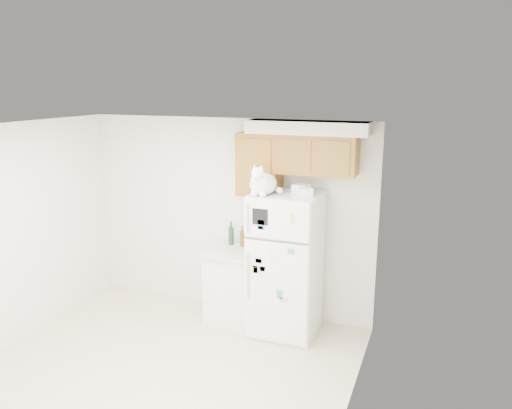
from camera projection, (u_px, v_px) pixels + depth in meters
The scene contains 9 objects.
ground_plane at pixel (147, 388), 4.90m from camera, with size 3.80×4.00×0.01m, color beige.
room_shell at pixel (163, 218), 4.69m from camera, with size 3.84×4.04×2.52m.
refrigerator at pixel (286, 264), 5.84m from camera, with size 0.76×0.78×1.70m.
base_counter at pixel (234, 284), 6.24m from camera, with size 0.64×0.64×0.92m.
cat at pixel (262, 183), 5.52m from camera, with size 0.35×0.52×0.37m.
storage_box_back at pixel (301, 189), 5.63m from camera, with size 0.18×0.13×0.10m, color white.
storage_box_front at pixel (306, 192), 5.49m from camera, with size 0.15×0.11×0.09m, color white.
bottle_green at pixel (231, 233), 6.30m from camera, with size 0.07×0.07×0.30m, color #19381E, non-canonical shape.
bottle_amber at pixel (242, 236), 6.23m from camera, with size 0.06×0.06×0.26m, color #593814, non-canonical shape.
Camera 1 is at (2.55, -3.67, 2.90)m, focal length 35.00 mm.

